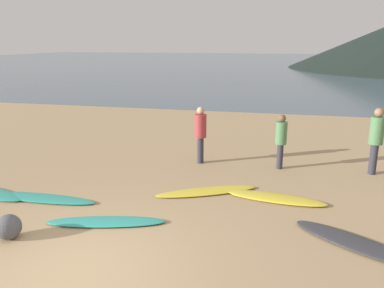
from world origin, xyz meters
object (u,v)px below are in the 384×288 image
surfboard_3 (207,191)px  surfboard_4 (276,198)px  surfboard_5 (356,243)px  person_1 (201,130)px  surfboard_2 (106,222)px  person_2 (376,136)px  person_0 (281,137)px  surfboard_1 (40,198)px  beach_rock_near (8,227)px

surfboard_3 → surfboard_4: (1.62, -0.05, 0.01)m
surfboard_5 → person_1: size_ratio=1.40×
surfboard_4 → person_1: bearing=141.3°
surfboard_2 → person_2: (5.73, 4.40, 1.03)m
surfboard_2 → person_0: (3.28, 4.29, 0.87)m
surfboard_2 → person_1: size_ratio=1.40×
surfboard_2 → person_2: person_2 is taller
surfboard_2 → surfboard_4: (3.24, 1.97, 0.01)m
surfboard_1 → person_2: person_2 is taller
surfboard_3 → person_2: size_ratio=1.36×
surfboard_4 → beach_rock_near: beach_rock_near is taller
surfboard_4 → person_0: person_0 is taller
surfboard_3 → person_0: size_ratio=1.59×
surfboard_3 → person_1: 2.53m
person_2 → person_1: bearing=-20.2°
surfboard_3 → person_2: (4.11, 2.38, 1.03)m
surfboard_1 → surfboard_4: surfboard_4 is taller
surfboard_1 → person_0: 6.40m
person_0 → person_2: (2.45, 0.11, 0.15)m
surfboard_2 → surfboard_3: bearing=37.0°
person_2 → beach_rock_near: (-7.18, -5.36, -0.84)m
surfboard_3 → person_0: bearing=26.5°
surfboard_2 → person_2: size_ratio=1.30×
surfboard_4 → person_0: 2.48m
surfboard_4 → person_2: size_ratio=1.24×
surfboard_2 → surfboard_5: 4.67m
surfboard_3 → person_0: 2.94m
surfboard_3 → surfboard_5: bearing=-57.6°
surfboard_3 → person_0: (1.65, 2.26, 0.87)m
surfboard_5 → person_2: bearing=108.9°
surfboard_1 → surfboard_2: surfboard_2 is taller
surfboard_5 → beach_rock_near: size_ratio=5.09×
person_0 → surfboard_2: bearing=-164.3°
surfboard_4 → person_1: (-2.25, 2.32, 0.94)m
surfboard_2 → surfboard_4: bearing=17.0°
surfboard_2 → person_0: 5.46m
surfboard_3 → person_1: size_ratio=1.47×
surfboard_1 → beach_rock_near: beach_rock_near is taller
surfboard_3 → person_2: bearing=2.7°
surfboard_2 → beach_rock_near: (-1.45, -0.96, 0.19)m
surfboard_2 → surfboard_5: surfboard_5 is taller
surfboard_5 → person_0: 4.36m
surfboard_4 → person_1: 3.37m
surfboard_1 → person_0: bearing=32.9°
surfboard_1 → surfboard_2: size_ratio=1.15×
surfboard_1 → surfboard_3: (3.61, 1.26, 0.00)m
surfboard_1 → person_2: (7.72, 3.64, 1.03)m
surfboard_3 → surfboard_5: size_ratio=1.05×
surfboard_1 → surfboard_4: bearing=12.1°
surfboard_1 → person_0: size_ratio=1.74×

